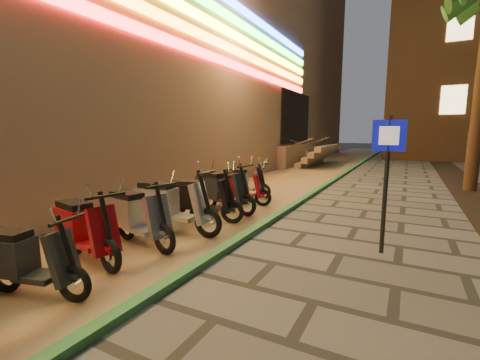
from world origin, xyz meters
The scene contains 12 objects.
parking_strip centered at (-2.60, 10.00, 0.01)m, with size 3.40×60.00×0.01m, color #8C7251.
green_curb centered at (-0.90, 10.00, 0.05)m, with size 0.18×60.00×0.10m, color #296F38.
mall_building centered at (-15.47, 10.02, 7.48)m, with size 24.23×44.00×15.00m.
pedestrian_sign centered at (1.41, 4.54, 1.43)m, with size 0.49×0.10×2.22m.
scooter_6 centered at (-2.30, 1.04, 0.45)m, with size 1.46×0.71×1.03m.
scooter_7 centered at (-2.64, 2.10, 0.50)m, with size 1.64×0.73×1.15m.
scooter_8 centered at (-2.46, 2.99, 0.51)m, with size 1.67×0.75×1.18m.
scooter_9 centered at (-2.37, 3.78, 0.56)m, with size 1.82×0.65×1.28m.
scooter_10 centered at (-2.35, 4.69, 0.51)m, with size 1.67×0.83×1.18m.
scooter_11 centered at (-2.41, 5.70, 0.54)m, with size 1.76×0.73×1.24m.
scooter_12 centered at (-2.35, 6.57, 0.46)m, with size 1.50×0.66×1.05m.
scooter_13 centered at (-2.71, 7.60, 0.47)m, with size 1.54×0.59×1.08m.
Camera 1 is at (1.69, -0.98, 1.96)m, focal length 24.00 mm.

